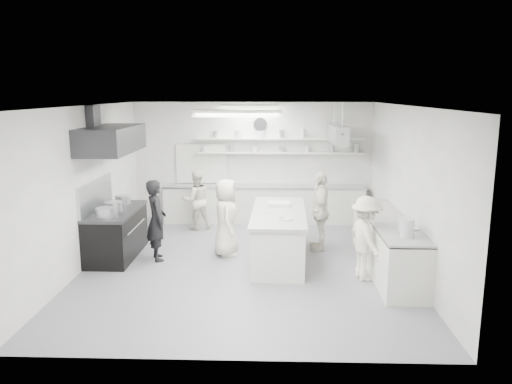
{
  "coord_description": "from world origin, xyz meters",
  "views": [
    {
      "loc": [
        0.51,
        -9.09,
        3.24
      ],
      "look_at": [
        0.19,
        0.6,
        1.3
      ],
      "focal_mm": 34.99,
      "sensor_mm": 36.0,
      "label": 1
    }
  ],
  "objects_px": {
    "back_counter": "(264,204)",
    "prep_island": "(279,237)",
    "cook_stove": "(156,220)",
    "cook_back": "(196,200)",
    "right_counter": "(388,245)",
    "stove": "(116,234)"
  },
  "relations": [
    {
      "from": "right_counter",
      "to": "prep_island",
      "type": "relative_size",
      "value": 1.3
    },
    {
      "from": "stove",
      "to": "cook_back",
      "type": "bearing_deg",
      "value": 58.18
    },
    {
      "from": "cook_back",
      "to": "back_counter",
      "type": "bearing_deg",
      "value": -177.44
    },
    {
      "from": "cook_stove",
      "to": "cook_back",
      "type": "height_order",
      "value": "cook_stove"
    },
    {
      "from": "prep_island",
      "to": "cook_stove",
      "type": "height_order",
      "value": "cook_stove"
    },
    {
      "from": "back_counter",
      "to": "right_counter",
      "type": "height_order",
      "value": "right_counter"
    },
    {
      "from": "cook_back",
      "to": "stove",
      "type": "bearing_deg",
      "value": 36.85
    },
    {
      "from": "stove",
      "to": "cook_back",
      "type": "height_order",
      "value": "cook_back"
    },
    {
      "from": "right_counter",
      "to": "stove",
      "type": "bearing_deg",
      "value": 173.48
    },
    {
      "from": "stove",
      "to": "prep_island",
      "type": "distance_m",
      "value": 3.24
    },
    {
      "from": "back_counter",
      "to": "cook_back",
      "type": "distance_m",
      "value": 1.77
    },
    {
      "from": "stove",
      "to": "cook_stove",
      "type": "distance_m",
      "value": 0.94
    },
    {
      "from": "back_counter",
      "to": "cook_back",
      "type": "xyz_separation_m",
      "value": [
        -1.6,
        -0.71,
        0.25
      ]
    },
    {
      "from": "stove",
      "to": "prep_island",
      "type": "bearing_deg",
      "value": -1.85
    },
    {
      "from": "right_counter",
      "to": "cook_back",
      "type": "xyz_separation_m",
      "value": [
        -3.95,
        2.69,
        0.24
      ]
    },
    {
      "from": "stove",
      "to": "right_counter",
      "type": "relative_size",
      "value": 0.55
    },
    {
      "from": "back_counter",
      "to": "cook_stove",
      "type": "bearing_deg",
      "value": -124.48
    },
    {
      "from": "right_counter",
      "to": "cook_back",
      "type": "distance_m",
      "value": 4.79
    },
    {
      "from": "back_counter",
      "to": "prep_island",
      "type": "distance_m",
      "value": 2.92
    },
    {
      "from": "stove",
      "to": "cook_back",
      "type": "relative_size",
      "value": 1.27
    },
    {
      "from": "right_counter",
      "to": "cook_stove",
      "type": "relative_size",
      "value": 2.07
    },
    {
      "from": "prep_island",
      "to": "cook_back",
      "type": "distance_m",
      "value": 2.94
    }
  ]
}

